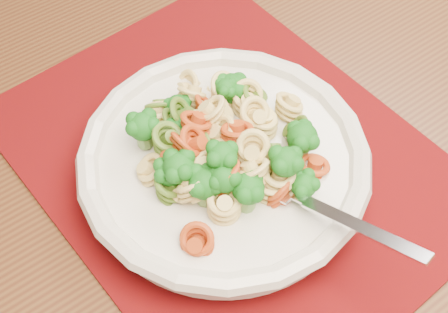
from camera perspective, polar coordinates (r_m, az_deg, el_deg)
The scene contains 5 objects.
dining_table at distance 0.72m, azimuth 4.24°, elevation 0.46°, with size 1.56×1.26×0.71m.
placemat at distance 0.59m, azimuth 0.51°, elevation -0.28°, with size 0.42×0.33×0.00m, color #510803.
pasta_bowl at distance 0.55m, azimuth 0.00°, elevation -0.63°, with size 0.26×0.26×0.05m.
pasta_broccoli_heap at distance 0.53m, azimuth 0.00°, elevation 0.37°, with size 0.22×0.22×0.06m, color #DBC26C, non-canonical shape.
fork at distance 0.52m, azimuth 5.36°, elevation -3.08°, with size 0.19×0.02×0.01m, color silver, non-canonical shape.
Camera 1 is at (-0.04, -0.44, 1.19)m, focal length 50.00 mm.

